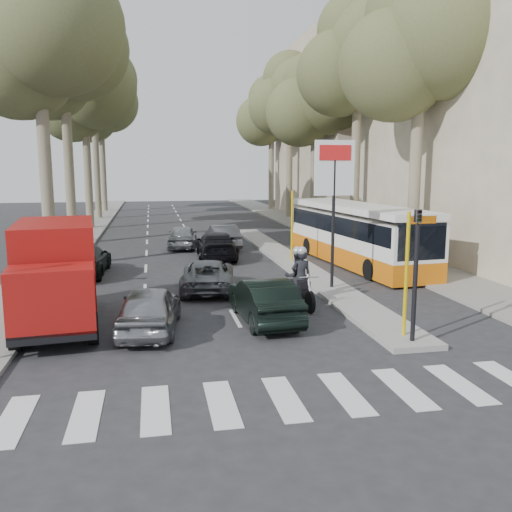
{
  "coord_description": "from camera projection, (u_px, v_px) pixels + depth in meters",
  "views": [
    {
      "loc": [
        -3.35,
        -14.1,
        4.68
      ],
      "look_at": [
        0.14,
        4.02,
        1.6
      ],
      "focal_mm": 38.0,
      "sensor_mm": 36.0,
      "label": 1
    }
  ],
  "objects": [
    {
      "name": "queue_car_e",
      "position": [
        84.0,
        260.0,
        23.29
      ],
      "size": [
        2.13,
        4.78,
        1.36
      ],
      "primitive_type": "imported",
      "rotation": [
        0.0,
        0.0,
        3.09
      ],
      "color": "black",
      "rests_on": "ground"
    },
    {
      "name": "tree_r_d",
      "position": [
        291.0,
        93.0,
        47.97
      ],
      "size": [
        7.4,
        7.2,
        14.88
      ],
      "color": "#6B604C",
      "rests_on": "ground"
    },
    {
      "name": "sidewalk_right",
      "position": [
        313.0,
        228.0,
        40.86
      ],
      "size": [
        3.2,
        70.0,
        0.12
      ],
      "primitive_type": "cube",
      "color": "gray",
      "rests_on": "ground"
    },
    {
      "name": "city_bus",
      "position": [
        356.0,
        233.0,
        25.83
      ],
      "size": [
        3.44,
        11.18,
        2.9
      ],
      "rotation": [
        0.0,
        0.0,
        0.1
      ],
      "color": "#D5650B",
      "rests_on": "ground"
    },
    {
      "name": "tree_l_d",
      "position": [
        94.0,
        83.0,
        46.62
      ],
      "size": [
        7.4,
        7.2,
        15.66
      ],
      "color": "#6B604C",
      "rests_on": "ground"
    },
    {
      "name": "tree_l_a",
      "position": [
        41.0,
        33.0,
        23.6
      ],
      "size": [
        7.4,
        7.2,
        14.1
      ],
      "color": "#6B604C",
      "rests_on": "ground"
    },
    {
      "name": "tree_r_e",
      "position": [
        272.0,
        110.0,
        55.85
      ],
      "size": [
        7.4,
        7.2,
        14.1
      ],
      "color": "#6B604C",
      "rests_on": "ground"
    },
    {
      "name": "ground",
      "position": [
        278.0,
        336.0,
        15.05
      ],
      "size": [
        120.0,
        120.0,
        0.0
      ],
      "primitive_type": "plane",
      "color": "#28282B",
      "rests_on": "ground"
    },
    {
      "name": "queue_car_b",
      "position": [
        216.0,
        245.0,
        27.49
      ],
      "size": [
        2.12,
        4.81,
        1.37
      ],
      "primitive_type": "imported",
      "rotation": [
        0.0,
        0.0,
        3.1
      ],
      "color": "black",
      "rests_on": "ground"
    },
    {
      "name": "pedestrian_far",
      "position": [
        427.0,
        250.0,
        24.31
      ],
      "size": [
        1.09,
        0.54,
        1.65
      ],
      "primitive_type": "imported",
      "rotation": [
        0.0,
        0.0,
        3.21
      ],
      "color": "brown",
      "rests_on": "sidewalk_right"
    },
    {
      "name": "traffic_light_island",
      "position": [
        416.0,
        253.0,
        13.79
      ],
      "size": [
        0.16,
        0.41,
        3.6
      ],
      "color": "black",
      "rests_on": "ground"
    },
    {
      "name": "tree_l_b",
      "position": [
        65.0,
        54.0,
        31.21
      ],
      "size": [
        7.4,
        7.2,
        14.88
      ],
      "color": "#6B604C",
      "rests_on": "ground"
    },
    {
      "name": "median_left",
      "position": [
        89.0,
        228.0,
        40.66
      ],
      "size": [
        2.4,
        64.0,
        0.12
      ],
      "primitive_type": "cube",
      "color": "gray",
      "rests_on": "ground"
    },
    {
      "name": "traffic_island",
      "position": [
        292.0,
        262.0,
        26.3
      ],
      "size": [
        1.5,
        26.0,
        0.16
      ],
      "primitive_type": "cube",
      "color": "gray",
      "rests_on": "ground"
    },
    {
      "name": "tree_r_c",
      "position": [
        317.0,
        98.0,
        40.43
      ],
      "size": [
        7.4,
        7.2,
        13.32
      ],
      "color": "#6B604C",
      "rests_on": "ground"
    },
    {
      "name": "silver_hatchback",
      "position": [
        149.0,
        308.0,
        15.38
      ],
      "size": [
        2.06,
        4.11,
        1.34
      ],
      "primitive_type": "imported",
      "rotation": [
        0.0,
        0.0,
        3.02
      ],
      "color": "#989AA0",
      "rests_on": "ground"
    },
    {
      "name": "red_truck",
      "position": [
        56.0,
        272.0,
        15.81
      ],
      "size": [
        2.75,
        5.88,
        3.03
      ],
      "rotation": [
        0.0,
        0.0,
        0.11
      ],
      "color": "black",
      "rests_on": "ground"
    },
    {
      "name": "dark_hatchback",
      "position": [
        264.0,
        300.0,
        16.39
      ],
      "size": [
        1.68,
        4.14,
        1.33
      ],
      "primitive_type": "imported",
      "rotation": [
        0.0,
        0.0,
        3.21
      ],
      "color": "black",
      "rests_on": "ground"
    },
    {
      "name": "pedestrian_near",
      "position": [
        406.0,
        253.0,
        22.93
      ],
      "size": [
        0.74,
        1.14,
        1.8
      ],
      "primitive_type": "imported",
      "rotation": [
        0.0,
        0.0,
        1.8
      ],
      "color": "#41324B",
      "rests_on": "sidewalk_right"
    },
    {
      "name": "tree_l_c",
      "position": [
        86.0,
        91.0,
        39.17
      ],
      "size": [
        7.4,
        7.2,
        13.71
      ],
      "color": "#6B604C",
      "rests_on": "ground"
    },
    {
      "name": "queue_car_a",
      "position": [
        208.0,
        275.0,
        20.51
      ],
      "size": [
        2.45,
        4.45,
        1.18
      ],
      "primitive_type": "imported",
      "rotation": [
        0.0,
        0.0,
        3.02
      ],
      "color": "#54585C",
      "rests_on": "ground"
    },
    {
      "name": "queue_car_d",
      "position": [
        223.0,
        236.0,
        31.13
      ],
      "size": [
        1.72,
        4.17,
        1.34
      ],
      "primitive_type": "imported",
      "rotation": [
        0.0,
        0.0,
        3.21
      ],
      "color": "#505258",
      "rests_on": "ground"
    },
    {
      "name": "billboard",
      "position": [
        334.0,
        193.0,
        19.89
      ],
      "size": [
        1.5,
        12.1,
        5.6
      ],
      "color": "yellow",
      "rests_on": "ground"
    },
    {
      "name": "tree_l_e",
      "position": [
        102.0,
        105.0,
        54.52
      ],
      "size": [
        7.4,
        7.2,
        14.49
      ],
      "color": "#6B604C",
      "rests_on": "ground"
    },
    {
      "name": "queue_car_c",
      "position": [
        182.0,
        237.0,
        31.03
      ],
      "size": [
        2.06,
        4.11,
        1.34
      ],
      "primitive_type": "imported",
      "rotation": [
        0.0,
        0.0,
        3.02
      ],
      "color": "#969A9E",
      "rests_on": "ground"
    },
    {
      "name": "motorcycle",
      "position": [
        299.0,
        278.0,
        18.32
      ],
      "size": [
        0.89,
        2.41,
        2.04
      ],
      "rotation": [
        0.0,
        0.0,
        0.07
      ],
      "color": "black",
      "rests_on": "ground"
    },
    {
      "name": "tree_r_b",
      "position": [
        360.0,
        52.0,
        32.43
      ],
      "size": [
        7.4,
        7.2,
        15.27
      ],
      "color": "#6B604C",
      "rests_on": "ground"
    },
    {
      "name": "tree_r_a",
      "position": [
        423.0,
        40.0,
        24.84
      ],
      "size": [
        7.4,
        7.2,
        14.1
      ],
      "color": "#6B604C",
      "rests_on": "ground"
    },
    {
      "name": "building_far",
      "position": [
        359.0,
        129.0,
        49.56
      ],
      "size": [
        11.0,
        20.0,
        16.0
      ],
      "primitive_type": "cube",
      "color": "#B7A88E",
      "rests_on": "ground"
    }
  ]
}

